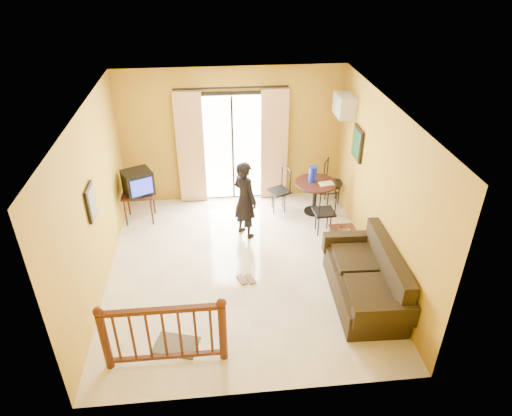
{
  "coord_description": "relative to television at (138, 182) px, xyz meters",
  "views": [
    {
      "loc": [
        -0.4,
        -6.17,
        4.89
      ],
      "look_at": [
        0.25,
        0.2,
        1.06
      ],
      "focal_mm": 32.0,
      "sensor_mm": 36.0,
      "label": 1
    }
  ],
  "objects": [
    {
      "name": "doormat",
      "position": [
        0.82,
        -3.39,
        -0.83
      ],
      "size": [
        0.69,
        0.55,
        0.02
      ],
      "primitive_type": "cube",
      "rotation": [
        0.0,
        0.0,
        -0.29
      ],
      "color": "#524C41",
      "rests_on": "ground"
    },
    {
      "name": "stair_balustrade",
      "position": [
        0.72,
        -3.65,
        -0.27
      ],
      "size": [
        1.63,
        0.13,
        1.04
      ],
      "color": "#471E0F",
      "rests_on": "ground"
    },
    {
      "name": "sofa",
      "position": [
        3.73,
        -2.7,
        -0.49
      ],
      "size": [
        0.96,
        1.95,
        0.92
      ],
      "rotation": [
        0.0,
        0.0,
        -0.04
      ],
      "color": "black",
      "rests_on": "ground"
    },
    {
      "name": "dining_chairs",
      "position": [
        3.38,
        -0.15,
        -0.84
      ],
      "size": [
        1.71,
        1.59,
        0.95
      ],
      "color": "black",
      "rests_on": "ground"
    },
    {
      "name": "balcony_door",
      "position": [
        1.87,
        0.68,
        0.35
      ],
      "size": [
        2.25,
        0.14,
        2.46
      ],
      "color": "black",
      "rests_on": "ground"
    },
    {
      "name": "sandals",
      "position": [
        1.9,
        -2.09,
        -0.82
      ],
      "size": [
        0.32,
        0.27,
        0.03
      ],
      "color": "brown",
      "rests_on": "ground"
    },
    {
      "name": "television",
      "position": [
        0.0,
        0.0,
        0.0
      ],
      "size": [
        0.67,
        0.64,
        0.46
      ],
      "rotation": [
        0.0,
        0.0,
        0.44
      ],
      "color": "black",
      "rests_on": "tv_table"
    },
    {
      "name": "standing_person",
      "position": [
        2.0,
        -0.73,
        -0.08
      ],
      "size": [
        0.62,
        0.66,
        1.51
      ],
      "primitive_type": "imported",
      "rotation": [
        0.0,
        0.0,
        2.23
      ],
      "color": "black",
      "rests_on": "ground"
    },
    {
      "name": "room_shell",
      "position": [
        1.87,
        -1.75,
        0.87
      ],
      "size": [
        5.0,
        5.0,
        5.0
      ],
      "color": "white",
      "rests_on": "ground"
    },
    {
      "name": "ground",
      "position": [
        1.87,
        -1.75,
        -0.84
      ],
      "size": [
        5.0,
        5.0,
        0.0
      ],
      "primitive_type": "plane",
      "color": "beige",
      "rests_on": "ground"
    },
    {
      "name": "serving_tray",
      "position": [
        3.65,
        -0.16,
        -0.14
      ],
      "size": [
        0.3,
        0.22,
        0.02
      ],
      "primitive_type": "cube",
      "rotation": [
        0.0,
        0.0,
        0.15
      ],
      "color": "#F3E7CF",
      "rests_on": "dining_table"
    },
    {
      "name": "coffee_table",
      "position": [
        3.72,
        -1.52,
        -0.59
      ],
      "size": [
        0.45,
        0.82,
        0.37
      ],
      "color": "black",
      "rests_on": "ground"
    },
    {
      "name": "bowl",
      "position": [
        3.72,
        -1.37,
        -0.44
      ],
      "size": [
        0.21,
        0.21,
        0.06
      ],
      "primitive_type": "imported",
      "rotation": [
        0.0,
        0.0,
        -0.04
      ],
      "color": "brown",
      "rests_on": "coffee_table"
    },
    {
      "name": "air_conditioner",
      "position": [
        3.96,
        0.2,
        1.31
      ],
      "size": [
        0.31,
        0.6,
        0.4
      ],
      "color": "silver",
      "rests_on": "room_shell"
    },
    {
      "name": "water_jug",
      "position": [
        3.41,
        -0.01,
        0.01
      ],
      "size": [
        0.17,
        0.17,
        0.31
      ],
      "primitive_type": "cylinder",
      "color": "#131FB9",
      "rests_on": "dining_table"
    },
    {
      "name": "botanical_print",
      "position": [
        4.08,
        -0.45,
        0.81
      ],
      "size": [
        0.05,
        0.5,
        0.6
      ],
      "color": "black",
      "rests_on": "room_shell"
    },
    {
      "name": "tv_table",
      "position": [
        -0.03,
        0.0,
        -0.31
      ],
      "size": [
        0.6,
        0.5,
        0.6
      ],
      "color": "black",
      "rests_on": "ground"
    },
    {
      "name": "dining_table",
      "position": [
        3.46,
        -0.06,
        -0.3
      ],
      "size": [
        0.82,
        0.82,
        0.69
      ],
      "color": "black",
      "rests_on": "ground"
    },
    {
      "name": "picture_left",
      "position": [
        -0.35,
        -1.95,
        0.71
      ],
      "size": [
        0.05,
        0.42,
        0.52
      ],
      "color": "black",
      "rests_on": "room_shell"
    }
  ]
}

